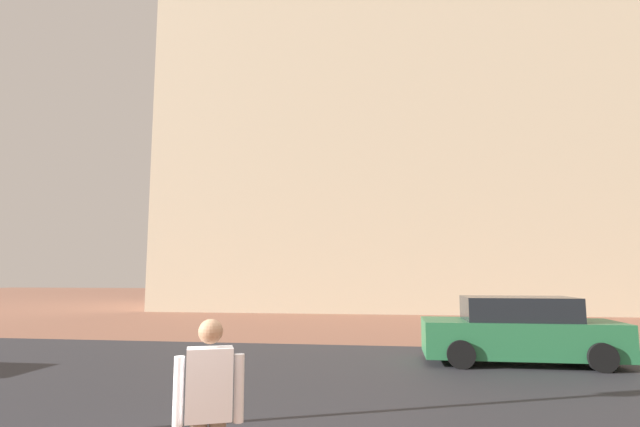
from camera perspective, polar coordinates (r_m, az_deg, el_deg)
The scene contains 5 objects.
ground_plane at distance 14.01m, azimuth -0.77°, elevation -15.83°, with size 120.00×120.00×0.00m, color #93604C.
street_asphalt_strip at distance 11.17m, azimuth -3.24°, elevation -18.05°, with size 120.00×8.85×0.00m, color #2D2D33.
landmark_building at distance 33.71m, azimuth 9.73°, elevation 9.30°, with size 29.60×11.50×36.49m.
person_skater at distance 4.73m, azimuth -12.83°, elevation -21.17°, with size 0.57×0.39×1.73m.
car_green at distance 13.13m, azimuth 22.14°, elevation -12.59°, with size 4.56×1.99×1.58m.
Camera 1 is at (2.17, -3.68, 2.13)m, focal length 27.53 mm.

